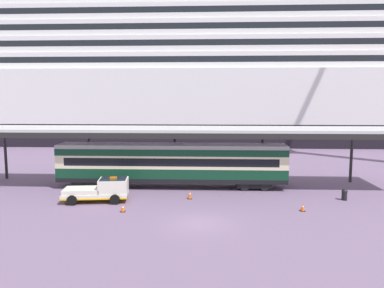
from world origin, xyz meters
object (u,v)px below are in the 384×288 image
at_px(traffic_cone_near, 123,208).
at_px(quay_bollard, 344,194).
at_px(traffic_cone_far, 303,207).
at_px(service_truck, 102,189).
at_px(train_carriage, 172,163).
at_px(cruise_ship, 243,67).
at_px(traffic_cone_mid, 190,194).

height_order(traffic_cone_near, quay_bollard, quay_bollard).
relative_size(traffic_cone_far, quay_bollard, 0.64).
bearing_deg(traffic_cone_far, service_truck, 172.93).
xyz_separation_m(traffic_cone_near, traffic_cone_far, (13.35, 0.81, -0.00)).
bearing_deg(service_truck, train_carriage, 44.97).
height_order(service_truck, traffic_cone_far, service_truck).
height_order(traffic_cone_near, traffic_cone_far, traffic_cone_near).
bearing_deg(cruise_ship, traffic_cone_near, -104.89).
relative_size(traffic_cone_near, traffic_cone_mid, 0.79).
bearing_deg(cruise_ship, traffic_cone_mid, -100.34).
bearing_deg(quay_bollard, service_truck, -176.32).
relative_size(service_truck, traffic_cone_mid, 6.91).
relative_size(cruise_ship, quay_bollard, 173.18).
height_order(cruise_ship, traffic_cone_far, cruise_ship).
bearing_deg(train_carriage, cruise_ship, 76.08).
distance_m(cruise_ship, service_truck, 50.32).
relative_size(train_carriage, traffic_cone_near, 34.44).
bearing_deg(traffic_cone_far, cruise_ship, 90.47).
bearing_deg(quay_bollard, cruise_ship, 95.85).
relative_size(service_truck, quay_bollard, 5.64).
relative_size(traffic_cone_near, quay_bollard, 0.64).
bearing_deg(cruise_ship, service_truck, -108.40).
height_order(cruise_ship, traffic_cone_near, cruise_ship).
distance_m(traffic_cone_mid, traffic_cone_far, 9.10).
relative_size(train_carriage, traffic_cone_far, 34.87).
xyz_separation_m(train_carriage, traffic_cone_mid, (1.91, -4.11, -1.92)).
xyz_separation_m(cruise_ship, traffic_cone_mid, (-8.20, -44.90, -14.22)).
bearing_deg(quay_bollard, traffic_cone_near, -167.06).
xyz_separation_m(service_truck, quay_bollard, (19.87, 1.28, -0.47)).
bearing_deg(train_carriage, traffic_cone_near, -109.78).
height_order(train_carriage, traffic_cone_mid, train_carriage).
bearing_deg(service_truck, cruise_ship, 71.60).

